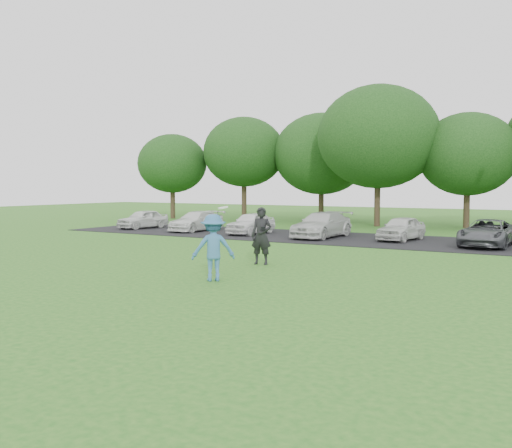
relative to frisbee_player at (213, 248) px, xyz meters
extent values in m
plane|color=#24661D|center=(-0.68, -0.09, -0.90)|extent=(100.00, 100.00, 0.00)
cube|color=black|center=(-0.68, 12.91, -0.88)|extent=(32.00, 6.50, 0.03)
imported|color=teal|center=(0.00, 0.00, 0.00)|extent=(1.31, 1.25, 1.79)
cylinder|color=white|center=(0.28, 0.06, 1.07)|extent=(0.28, 0.27, 0.10)
imported|color=black|center=(-0.45, 3.36, 0.03)|extent=(0.75, 0.57, 1.85)
cube|color=black|center=(-0.27, 3.18, 0.30)|extent=(0.16, 0.13, 0.10)
imported|color=white|center=(-13.78, 12.66, -0.32)|extent=(1.67, 3.32, 1.09)
imported|color=white|center=(-9.99, 12.75, -0.33)|extent=(1.69, 3.78, 1.08)
imported|color=white|center=(-6.39, 12.58, -0.30)|extent=(1.35, 3.32, 1.13)
imported|color=silver|center=(-2.50, 12.74, -0.26)|extent=(1.92, 4.27, 1.21)
imported|color=silver|center=(1.24, 13.23, -0.32)|extent=(1.70, 3.37, 1.10)
imported|color=#55585C|center=(5.04, 12.56, -0.31)|extent=(2.02, 4.07, 1.11)
cylinder|color=#38281C|center=(-18.68, 21.51, 0.20)|extent=(0.36, 0.36, 2.20)
ellipsoid|color=#214C19|center=(-18.68, 21.51, 3.25)|extent=(5.20, 5.20, 4.42)
cylinder|color=#38281C|center=(-13.18, 22.91, 0.45)|extent=(0.36, 0.36, 2.70)
ellipsoid|color=#214C19|center=(-13.18, 22.91, 4.03)|extent=(5.94, 5.94, 5.05)
cylinder|color=#38281C|center=(-7.68, 24.31, 0.20)|extent=(0.36, 0.36, 2.20)
ellipsoid|color=#214C19|center=(-7.68, 24.31, 3.81)|extent=(6.68, 6.68, 5.68)
cylinder|color=#38281C|center=(-2.68, 21.51, 0.45)|extent=(0.36, 0.36, 2.70)
ellipsoid|color=#214C19|center=(-2.68, 21.51, 4.59)|extent=(7.42, 7.42, 6.31)
cylinder|color=#38281C|center=(2.32, 22.91, 0.20)|extent=(0.36, 0.36, 2.20)
ellipsoid|color=#214C19|center=(2.32, 22.91, 3.46)|extent=(5.76, 5.76, 4.90)
camera|label=1|loc=(8.69, -12.48, 1.69)|focal=40.00mm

